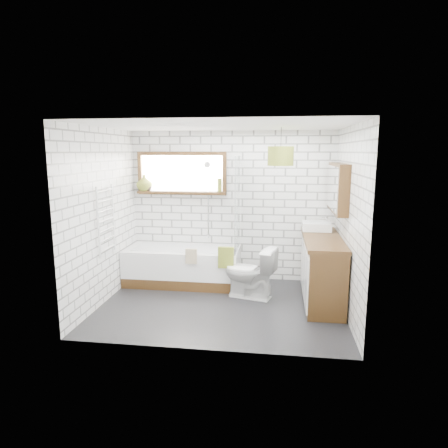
# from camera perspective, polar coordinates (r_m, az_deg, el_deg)

# --- Properties ---
(floor) EXTENTS (3.40, 2.60, 0.01)m
(floor) POSITION_cam_1_polar(r_m,az_deg,el_deg) (5.81, -0.44, -11.60)
(floor) COLOR black
(floor) RESTS_ON ground
(ceiling) EXTENTS (3.40, 2.60, 0.01)m
(ceiling) POSITION_cam_1_polar(r_m,az_deg,el_deg) (5.40, -0.48, 13.94)
(ceiling) COLOR white
(ceiling) RESTS_ON ground
(wall_back) EXTENTS (3.40, 0.01, 2.50)m
(wall_back) POSITION_cam_1_polar(r_m,az_deg,el_deg) (6.74, 1.14, 2.54)
(wall_back) COLOR white
(wall_back) RESTS_ON ground
(wall_front) EXTENTS (3.40, 0.01, 2.50)m
(wall_front) POSITION_cam_1_polar(r_m,az_deg,el_deg) (4.20, -3.03, -2.28)
(wall_front) COLOR white
(wall_front) RESTS_ON ground
(wall_left) EXTENTS (0.01, 2.60, 2.50)m
(wall_left) POSITION_cam_1_polar(r_m,az_deg,el_deg) (5.95, -16.93, 1.04)
(wall_left) COLOR white
(wall_left) RESTS_ON ground
(wall_right) EXTENTS (0.01, 2.60, 2.50)m
(wall_right) POSITION_cam_1_polar(r_m,az_deg,el_deg) (5.49, 17.44, 0.25)
(wall_right) COLOR white
(wall_right) RESTS_ON ground
(window) EXTENTS (1.52, 0.16, 0.68)m
(window) POSITION_cam_1_polar(r_m,az_deg,el_deg) (6.80, -6.07, 7.20)
(window) COLOR #331F0E
(window) RESTS_ON wall_back
(towel_radiator) EXTENTS (0.06, 0.52, 1.00)m
(towel_radiator) POSITION_cam_1_polar(r_m,az_deg,el_deg) (5.94, -16.51, 0.55)
(towel_radiator) COLOR white
(towel_radiator) RESTS_ON wall_left
(mirror_cabinet) EXTENTS (0.16, 1.20, 0.70)m
(mirror_cabinet) POSITION_cam_1_polar(r_m,az_deg,el_deg) (6.01, 15.92, 5.02)
(mirror_cabinet) COLOR #331F0E
(mirror_cabinet) RESTS_ON wall_right
(shower_riser) EXTENTS (0.02, 0.02, 1.30)m
(shower_riser) POSITION_cam_1_polar(r_m,az_deg,el_deg) (6.75, -2.28, 3.39)
(shower_riser) COLOR silver
(shower_riser) RESTS_ON wall_back
(bathtub) EXTENTS (1.85, 0.82, 0.60)m
(bathtub) POSITION_cam_1_polar(r_m,az_deg,el_deg) (6.68, -5.88, -5.94)
(bathtub) COLOR white
(bathtub) RESTS_ON floor
(shower_screen) EXTENTS (0.02, 0.72, 1.50)m
(shower_screen) POSITION_cam_1_polar(r_m,az_deg,el_deg) (6.31, 1.95, 2.89)
(shower_screen) COLOR white
(shower_screen) RESTS_ON bathtub
(towel_green) EXTENTS (0.24, 0.07, 0.33)m
(towel_green) POSITION_cam_1_polar(r_m,az_deg,el_deg) (6.08, 0.29, -4.80)
(towel_green) COLOR olive
(towel_green) RESTS_ON bathtub
(towel_beige) EXTENTS (0.18, 0.04, 0.23)m
(towel_beige) POSITION_cam_1_polar(r_m,az_deg,el_deg) (6.17, -4.70, -4.61)
(towel_beige) COLOR tan
(towel_beige) RESTS_ON bathtub
(vanity) EXTENTS (0.54, 1.66, 0.95)m
(vanity) POSITION_cam_1_polar(r_m,az_deg,el_deg) (6.04, 13.81, -6.23)
(vanity) COLOR #331F0E
(vanity) RESTS_ON floor
(basin) EXTENTS (0.43, 0.38, 0.13)m
(basin) POSITION_cam_1_polar(r_m,az_deg,el_deg) (6.39, 13.04, -0.30)
(basin) COLOR white
(basin) RESTS_ON vanity
(tap) EXTENTS (0.04, 0.04, 0.15)m
(tap) POSITION_cam_1_polar(r_m,az_deg,el_deg) (6.40, 14.49, 0.21)
(tap) COLOR silver
(tap) RESTS_ON vanity
(toilet) EXTENTS (0.62, 0.85, 0.78)m
(toilet) POSITION_cam_1_polar(r_m,az_deg,el_deg) (6.00, 3.68, -6.91)
(toilet) COLOR white
(toilet) RESTS_ON floor
(vase_olive) EXTENTS (0.32, 0.32, 0.27)m
(vase_olive) POSITION_cam_1_polar(r_m,az_deg,el_deg) (6.97, -11.33, 5.63)
(vase_olive) COLOR olive
(vase_olive) RESTS_ON window
(vase_dark) EXTENTS (0.19, 0.19, 0.18)m
(vase_dark) POSITION_cam_1_polar(r_m,az_deg,el_deg) (6.96, -10.98, 5.24)
(vase_dark) COLOR black
(vase_dark) RESTS_ON window
(bottle) EXTENTS (0.09, 0.09, 0.22)m
(bottle) POSITION_cam_1_polar(r_m,az_deg,el_deg) (6.66, -0.64, 5.39)
(bottle) COLOR olive
(bottle) RESTS_ON window
(pendant) EXTENTS (0.37, 0.37, 0.27)m
(pendant) POSITION_cam_1_polar(r_m,az_deg,el_deg) (5.82, 8.10, 9.59)
(pendant) COLOR olive
(pendant) RESTS_ON ceiling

